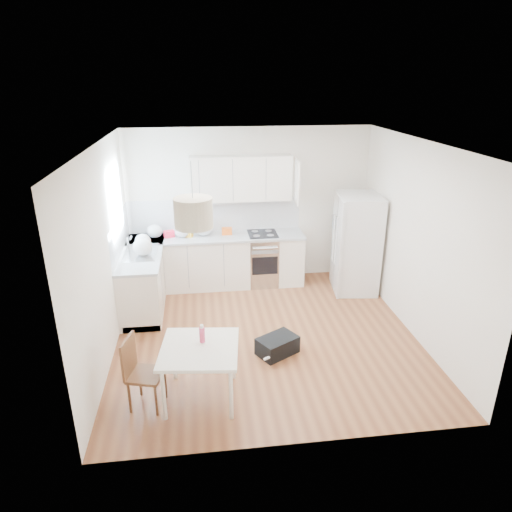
{
  "coord_description": "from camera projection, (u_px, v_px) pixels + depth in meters",
  "views": [
    {
      "loc": [
        -0.87,
        -5.61,
        3.47
      ],
      "look_at": [
        -0.09,
        0.4,
        1.07
      ],
      "focal_mm": 32.0,
      "sensor_mm": 36.0,
      "label": 1
    }
  ],
  "objects": [
    {
      "name": "dining_table",
      "position": [
        200.0,
        353.0,
        5.07
      ],
      "size": [
        0.94,
        0.94,
        0.67
      ],
      "rotation": [
        0.0,
        0.0,
        -0.11
      ],
      "color": "beige",
      "rests_on": "floor"
    },
    {
      "name": "range_oven",
      "position": [
        262.0,
        260.0,
        8.08
      ],
      "size": [
        0.5,
        0.61,
        0.88
      ],
      "primitive_type": null,
      "color": "#B6B8BB",
      "rests_on": "floor"
    },
    {
      "name": "refrigerator",
      "position": [
        357.0,
        243.0,
        7.72
      ],
      "size": [
        0.9,
        0.93,
        1.67
      ],
      "primitive_type": null,
      "rotation": [
        0.0,
        0.0,
        -0.12
      ],
      "color": "white",
      "rests_on": "floor"
    },
    {
      "name": "grocery_bag_d",
      "position": [
        143.0,
        241.0,
        7.26
      ],
      "size": [
        0.24,
        0.21,
        0.22
      ],
      "primitive_type": "ellipsoid",
      "color": "white",
      "rests_on": "counter_back"
    },
    {
      "name": "drink_bottle",
      "position": [
        202.0,
        333.0,
        5.11
      ],
      "size": [
        0.07,
        0.07,
        0.22
      ],
      "primitive_type": "cylinder",
      "rotation": [
        0.0,
        0.0,
        0.08
      ],
      "color": "#D93C64",
      "rests_on": "dining_table"
    },
    {
      "name": "grocery_bag_c",
      "position": [
        203.0,
        228.0,
        7.78
      ],
      "size": [
        0.31,
        0.26,
        0.28
      ],
      "primitive_type": "ellipsoid",
      "color": "white",
      "rests_on": "counter_back"
    },
    {
      "name": "wall_back",
      "position": [
        249.0,
        206.0,
        8.0
      ],
      "size": [
        4.2,
        0.0,
        4.2
      ],
      "primitive_type": "plane",
      "rotation": [
        1.57,
        0.0,
        0.0
      ],
      "color": "white",
      "rests_on": "floor"
    },
    {
      "name": "grocery_bag_b",
      "position": [
        182.0,
        231.0,
        7.7
      ],
      "size": [
        0.25,
        0.21,
        0.22
      ],
      "primitive_type": "ellipsoid",
      "color": "white",
      "rests_on": "counter_back"
    },
    {
      "name": "dining_chair",
      "position": [
        146.0,
        373.0,
        5.01
      ],
      "size": [
        0.44,
        0.44,
        0.85
      ],
      "primitive_type": null,
      "rotation": [
        0.0,
        0.0,
        -0.27
      ],
      "color": "#4A2B16",
      "rests_on": "floor"
    },
    {
      "name": "grocery_bag_e",
      "position": [
        143.0,
        247.0,
        6.92
      ],
      "size": [
        0.3,
        0.25,
        0.27
      ],
      "primitive_type": "ellipsoid",
      "color": "white",
      "rests_on": "counter_left"
    },
    {
      "name": "grocery_bag_a",
      "position": [
        155.0,
        231.0,
        7.69
      ],
      "size": [
        0.25,
        0.21,
        0.23
      ],
      "primitive_type": "ellipsoid",
      "color": "white",
      "rests_on": "counter_back"
    },
    {
      "name": "backsplash_left",
      "position": [
        120.0,
        235.0,
        6.97
      ],
      "size": [
        0.01,
        1.8,
        0.58
      ],
      "primitive_type": "cube",
      "color": "white",
      "rests_on": "wall_left"
    },
    {
      "name": "snack_yellow",
      "position": [
        188.0,
        234.0,
        7.74
      ],
      "size": [
        0.17,
        0.14,
        0.1
      ],
      "primitive_type": "cube",
      "rotation": [
        0.0,
        0.0,
        -0.39
      ],
      "color": "gold",
      "rests_on": "counter_back"
    },
    {
      "name": "snack_red",
      "position": [
        169.0,
        234.0,
        7.73
      ],
      "size": [
        0.19,
        0.16,
        0.11
      ],
      "primitive_type": "cube",
      "rotation": [
        0.0,
        0.0,
        0.39
      ],
      "color": "red",
      "rests_on": "counter_back"
    },
    {
      "name": "upper_cabinets",
      "position": [
        241.0,
        178.0,
        7.64
      ],
      "size": [
        1.7,
        0.32,
        0.75
      ],
      "primitive_type": "cube",
      "color": "white",
      "rests_on": "wall_back"
    },
    {
      "name": "cabinets_left",
      "position": [
        144.0,
        280.0,
        7.29
      ],
      "size": [
        0.6,
        1.8,
        0.88
      ],
      "primitive_type": "cube",
      "color": "white",
      "rests_on": "floor"
    },
    {
      "name": "gym_bag",
      "position": [
        277.0,
        345.0,
        6.09
      ],
      "size": [
        0.62,
        0.55,
        0.24
      ],
      "primitive_type": "cube",
      "rotation": [
        0.0,
        0.0,
        0.53
      ],
      "color": "black",
      "rests_on": "floor"
    },
    {
      "name": "wall_left",
      "position": [
        104.0,
        255.0,
        5.81
      ],
      "size": [
        0.0,
        4.2,
        4.2
      ],
      "primitive_type": "plane",
      "rotation": [
        1.57,
        0.0,
        1.57
      ],
      "color": "white",
      "rests_on": "floor"
    },
    {
      "name": "snack_orange",
      "position": [
        227.0,
        231.0,
        7.86
      ],
      "size": [
        0.18,
        0.11,
        0.12
      ],
      "primitive_type": "cube",
      "rotation": [
        0.0,
        0.0,
        -0.01
      ],
      "color": "#DD5313",
      "rests_on": "counter_back"
    },
    {
      "name": "counter_left",
      "position": [
        141.0,
        253.0,
        7.12
      ],
      "size": [
        0.64,
        1.82,
        0.04
      ],
      "primitive_type": "cube",
      "color": "#B0B3B5",
      "rests_on": "cabinets_left"
    },
    {
      "name": "sink",
      "position": [
        141.0,
        253.0,
        7.07
      ],
      "size": [
        0.5,
        0.8,
        0.16
      ],
      "primitive_type": null,
      "color": "#B6B8BB",
      "rests_on": "counter_left"
    },
    {
      "name": "window_glassblock",
      "position": [
        116.0,
        201.0,
        6.73
      ],
      "size": [
        0.02,
        1.0,
        1.0
      ],
      "primitive_type": "cube",
      "color": "#BFE0F9",
      "rests_on": "wall_left"
    },
    {
      "name": "backsplash_back",
      "position": [
        215.0,
        215.0,
        7.97
      ],
      "size": [
        3.0,
        0.01,
        0.58
      ],
      "primitive_type": "cube",
      "color": "white",
      "rests_on": "wall_back"
    },
    {
      "name": "wall_right",
      "position": [
        417.0,
        240.0,
        6.31
      ],
      "size": [
        0.0,
        4.2,
        4.2
      ],
      "primitive_type": "plane",
      "rotation": [
        1.57,
        0.0,
        -1.57
      ],
      "color": "white",
      "rests_on": "floor"
    },
    {
      "name": "counter_back",
      "position": [
        216.0,
        237.0,
        7.81
      ],
      "size": [
        3.02,
        0.64,
        0.04
      ],
      "primitive_type": "cube",
      "color": "#B0B3B5",
      "rests_on": "cabinets_back"
    },
    {
      "name": "pendant_lamp",
      "position": [
        193.0,
        213.0,
        4.61
      ],
      "size": [
        0.49,
        0.49,
        0.31
      ],
      "primitive_type": "cylinder",
      "rotation": [
        0.0,
        0.0,
        -0.27
      ],
      "color": "beige",
      "rests_on": "ceiling"
    },
    {
      "name": "ceiling",
      "position": [
        268.0,
        144.0,
        5.56
      ],
      "size": [
        4.2,
        4.2,
        0.0
      ],
      "primitive_type": "plane",
      "rotation": [
        3.14,
        0.0,
        0.0
      ],
      "color": "white",
      "rests_on": "wall_back"
    },
    {
      "name": "floor",
      "position": [
        266.0,
        335.0,
        6.56
      ],
      "size": [
        4.2,
        4.2,
        0.0
      ],
      "primitive_type": "plane",
      "color": "brown",
      "rests_on": "ground"
    },
    {
      "name": "cabinets_back",
      "position": [
        217.0,
        262.0,
        7.98
      ],
      "size": [
        3.0,
        0.6,
        0.88
      ],
      "primitive_type": "cube",
      "color": "white",
      "rests_on": "floor"
    }
  ]
}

